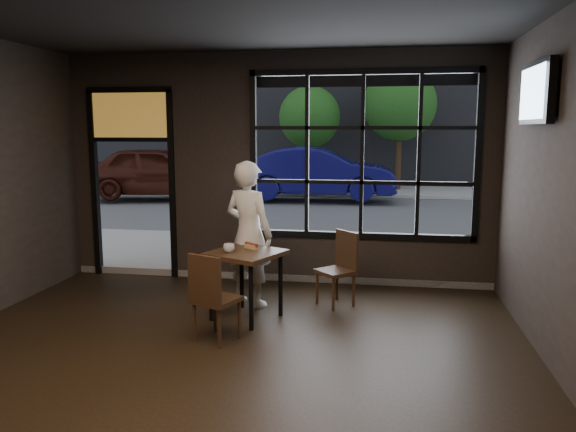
% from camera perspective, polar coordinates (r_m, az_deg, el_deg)
% --- Properties ---
extents(floor, '(6.00, 7.00, 0.02)m').
position_cam_1_polar(floor, '(4.91, -9.24, -17.44)').
color(floor, black).
rests_on(floor, ground).
extents(window_frame, '(3.06, 0.12, 2.28)m').
position_cam_1_polar(window_frame, '(7.67, 7.54, 6.14)').
color(window_frame, black).
rests_on(window_frame, ground).
extents(stained_transom, '(1.20, 0.06, 0.70)m').
position_cam_1_polar(stained_transom, '(8.45, -15.73, 9.86)').
color(stained_transom, orange).
rests_on(stained_transom, ground).
extents(street_asphalt, '(60.00, 41.00, 0.04)m').
position_cam_1_polar(street_asphalt, '(28.28, 6.42, 4.42)').
color(street_asphalt, '#545456').
rests_on(street_asphalt, ground).
extents(building_across, '(28.00, 12.00, 15.00)m').
position_cam_1_polar(building_across, '(27.72, 6.59, 19.95)').
color(building_across, '#5B5956').
rests_on(building_across, ground).
extents(cafe_table, '(0.96, 0.96, 0.79)m').
position_cam_1_polar(cafe_table, '(6.46, -4.28, -6.97)').
color(cafe_table, '#301F12').
rests_on(cafe_table, floor).
extents(chair_near, '(0.53, 0.53, 0.93)m').
position_cam_1_polar(chair_near, '(5.82, -7.26, -8.13)').
color(chair_near, '#301F12').
rests_on(chair_near, floor).
extents(chair_window, '(0.56, 0.56, 0.91)m').
position_cam_1_polar(chair_window, '(6.92, 4.85, -5.40)').
color(chair_window, '#301F12').
rests_on(chair_window, floor).
extents(man, '(0.76, 0.64, 1.78)m').
position_cam_1_polar(man, '(6.85, -4.01, -1.82)').
color(man, silver).
rests_on(man, floor).
extents(hotdog, '(0.21, 0.18, 0.06)m').
position_cam_1_polar(hotdog, '(6.49, -3.73, -3.08)').
color(hotdog, tan).
rests_on(hotdog, cafe_table).
extents(cup, '(0.14, 0.14, 0.10)m').
position_cam_1_polar(cup, '(6.33, -6.02, -3.26)').
color(cup, silver).
rests_on(cup, cafe_table).
extents(tv, '(0.12, 1.02, 0.60)m').
position_cam_1_polar(tv, '(6.06, 23.98, 11.35)').
color(tv, black).
rests_on(tv, wall_right).
extents(navy_car, '(4.66, 1.77, 1.52)m').
position_cam_1_polar(navy_car, '(16.67, 3.00, 4.41)').
color(navy_car, '#0D0C4B').
rests_on(navy_car, street_asphalt).
extents(maroon_car, '(4.79, 2.63, 1.54)m').
position_cam_1_polar(maroon_car, '(17.37, -13.08, 4.42)').
color(maroon_car, '#341109').
rests_on(maroon_car, street_asphalt).
extents(tree_left, '(2.11, 2.11, 3.60)m').
position_cam_1_polar(tree_left, '(19.59, 2.21, 9.98)').
color(tree_left, '#332114').
rests_on(tree_left, street_asphalt).
extents(tree_right, '(2.45, 2.45, 4.19)m').
position_cam_1_polar(tree_right, '(19.49, 11.28, 11.04)').
color(tree_right, '#332114').
rests_on(tree_right, street_asphalt).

